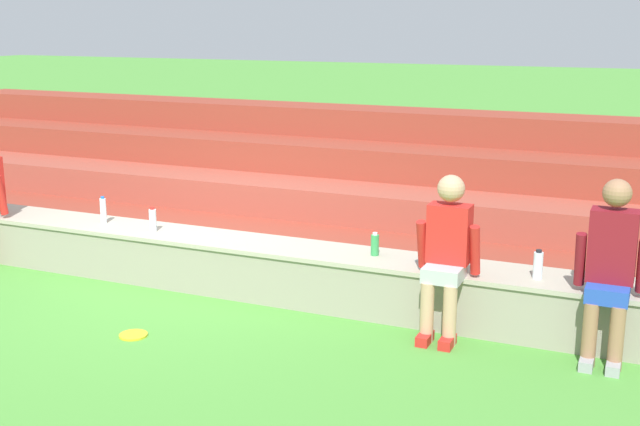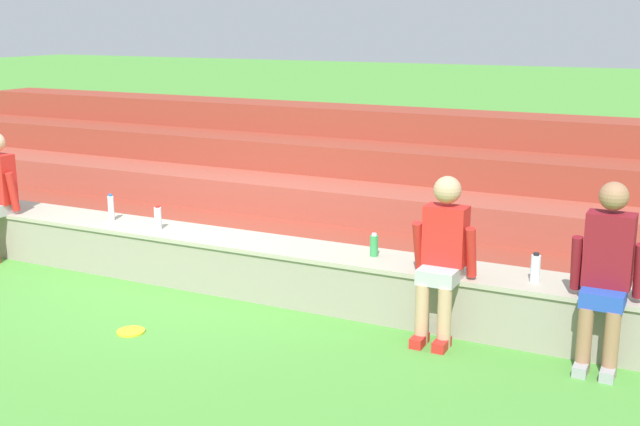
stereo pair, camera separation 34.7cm
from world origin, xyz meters
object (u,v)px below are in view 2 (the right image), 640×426
object	(u,v)px
water_bottle_mid_right	(111,208)
water_bottle_near_right	(535,268)
plastic_cup_middle	(423,256)
water_bottle_near_left	(158,218)
water_bottle_center_gap	(374,245)
person_center	(606,270)
person_left_of_center	(442,253)
frisbee	(131,332)

from	to	relation	value
water_bottle_mid_right	water_bottle_near_right	world-z (taller)	water_bottle_mid_right
water_bottle_near_right	plastic_cup_middle	xyz separation A→B (m)	(-0.97, 0.10, -0.05)
water_bottle_near_left	plastic_cup_middle	bearing A→B (deg)	2.03
water_bottle_mid_right	water_bottle_near_left	distance (m)	0.67
water_bottle_near_left	water_bottle_mid_right	bearing A→B (deg)	173.32
water_bottle_mid_right	water_bottle_center_gap	bearing A→B (deg)	0.41
plastic_cup_middle	person_center	bearing A→B (deg)	-12.34
person_left_of_center	person_center	bearing A→B (deg)	0.93
water_bottle_mid_right	frisbee	world-z (taller)	water_bottle_mid_right
frisbee	water_bottle_center_gap	bearing A→B (deg)	41.34
person_center	frisbee	size ratio (longest dim) A/B	6.01
water_bottle_center_gap	plastic_cup_middle	xyz separation A→B (m)	(0.45, -0.00, -0.04)
person_center	water_bottle_near_left	world-z (taller)	person_center
water_bottle_mid_right	water_bottle_near_right	bearing A→B (deg)	-1.02
water_bottle_near_left	person_center	bearing A→B (deg)	-3.19
plastic_cup_middle	frisbee	bearing A→B (deg)	-145.62
person_left_of_center	water_bottle_center_gap	xyz separation A→B (m)	(-0.74, 0.36, -0.12)
person_left_of_center	person_center	world-z (taller)	person_center
water_bottle_near_right	water_bottle_center_gap	bearing A→B (deg)	176.03
frisbee	water_bottle_mid_right	bearing A→B (deg)	134.38
person_center	water_bottle_center_gap	distance (m)	2.02
person_center	frisbee	xyz separation A→B (m)	(-3.58, -1.07, -0.74)
water_bottle_near_left	water_bottle_near_right	xyz separation A→B (m)	(3.71, -0.00, -0.00)
water_bottle_center_gap	frisbee	bearing A→B (deg)	-138.66
person_left_of_center	person_center	xyz separation A→B (m)	(1.25, 0.02, 0.03)
plastic_cup_middle	frisbee	xyz separation A→B (m)	(-2.05, -1.40, -0.56)
water_bottle_mid_right	plastic_cup_middle	bearing A→B (deg)	0.33
person_center	water_bottle_center_gap	xyz separation A→B (m)	(-1.98, 0.34, -0.15)
person_left_of_center	plastic_cup_middle	bearing A→B (deg)	128.72
person_center	water_bottle_mid_right	size ratio (longest dim) A/B	5.01
water_bottle_mid_right	water_bottle_center_gap	xyz separation A→B (m)	(2.94, 0.02, -0.04)
water_bottle_mid_right	water_bottle_near_right	size ratio (longest dim) A/B	1.15
water_bottle_near_right	water_bottle_mid_right	bearing A→B (deg)	178.98
person_center	water_bottle_near_left	xyz separation A→B (m)	(-4.27, 0.24, -0.13)
person_center	water_bottle_mid_right	distance (m)	4.94
water_bottle_mid_right	frisbee	distance (m)	2.03
person_left_of_center	water_bottle_near_right	size ratio (longest dim) A/B	5.49
person_left_of_center	water_bottle_near_left	world-z (taller)	person_left_of_center
plastic_cup_middle	water_bottle_near_right	bearing A→B (deg)	-5.72
person_left_of_center	frisbee	size ratio (longest dim) A/B	5.73
person_center	plastic_cup_middle	bearing A→B (deg)	167.66
person_center	water_bottle_near_right	world-z (taller)	person_center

